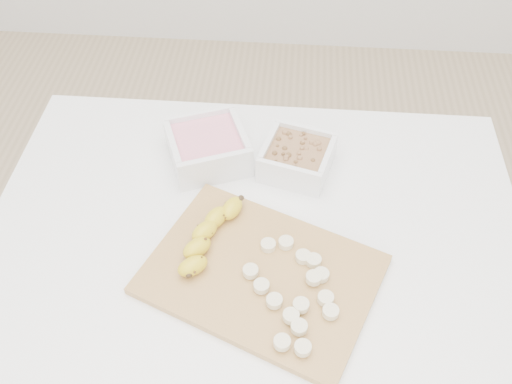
# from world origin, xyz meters

# --- Properties ---
(table) EXTENTS (1.00, 0.70, 0.75)m
(table) POSITION_xyz_m (0.00, 0.00, 0.65)
(table) COLOR white
(table) RESTS_ON ground
(bowl_yogurt) EXTENTS (0.20, 0.20, 0.07)m
(bowl_yogurt) POSITION_xyz_m (-0.11, 0.17, 0.79)
(bowl_yogurt) COLOR white
(bowl_yogurt) RESTS_ON table
(bowl_granola) EXTENTS (0.16, 0.16, 0.06)m
(bowl_granola) POSITION_xyz_m (0.07, 0.16, 0.78)
(bowl_granola) COLOR white
(bowl_granola) RESTS_ON table
(cutting_board) EXTENTS (0.45, 0.40, 0.01)m
(cutting_board) POSITION_xyz_m (0.02, -0.11, 0.76)
(cutting_board) COLOR tan
(cutting_board) RESTS_ON table
(banana) EXTENTS (0.14, 0.18, 0.03)m
(banana) POSITION_xyz_m (-0.08, -0.06, 0.78)
(banana) COLOR gold
(banana) RESTS_ON cutting_board
(banana_slices) EXTENTS (0.16, 0.23, 0.02)m
(banana_slices) POSITION_xyz_m (0.08, -0.15, 0.77)
(banana_slices) COLOR beige
(banana_slices) RESTS_ON cutting_board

